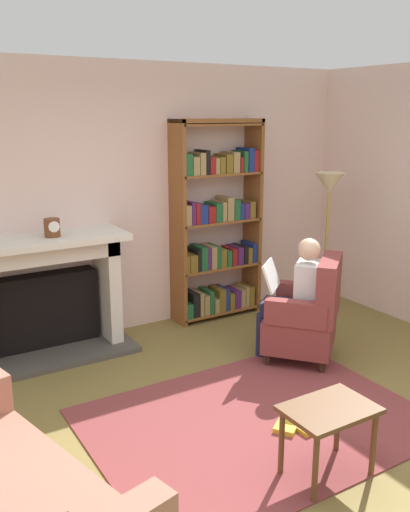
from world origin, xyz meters
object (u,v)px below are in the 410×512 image
Objects in this scene: side_table at (329,418)px; armchair_reading at (308,315)px; mantel_clock at (52,228)px; sofa_floral at (3,506)px; bookshelf at (217,225)px; floor_lamp at (329,196)px; seated_reader at (296,294)px; fireplace at (44,293)px.

armchair_reading is at bearing 52.92° from side_table.
mantel_clock reaches higher than sofa_floral.
bookshelf reaches higher than side_table.
sofa_floral is at bearing -20.83° from armchair_reading.
mantel_clock is 0.10× the size of floor_lamp.
armchair_reading is 0.23m from seated_reader.
bookshelf is 1.37m from seated_reader.
seated_reader is at bearing 56.69° from side_table.
seated_reader is 3.05m from sofa_floral.
bookshelf is 3.77m from sofa_floral.
fireplace is 2.43m from armchair_reading.
seated_reader is at bearing -145.49° from floor_lamp.
sofa_floral is at bearing -113.09° from mantel_clock.
floor_lamp reaches higher than sofa_floral.
sofa_floral is (-0.89, -2.40, -0.28)m from fireplace.
fireplace reaches higher than side_table.
floor_lamp reaches higher than fireplace.
floor_lamp is at bearing 179.47° from armchair_reading.
side_table is 0.35× the size of floor_lamp.
mantel_clock is 0.14× the size of seated_reader.
fireplace reaches higher than sofa_floral.
armchair_reading is at bearing -34.15° from fireplace.
floor_lamp is (1.02, -0.62, 0.32)m from bookshelf.
sofa_floral reaches higher than side_table.
fireplace is at bearing -74.76° from armchair_reading.
side_table is (0.88, -2.63, -0.82)m from mantel_clock.
sofa_floral is 4.35m from floor_lamp.
floor_lamp is at bearing -9.69° from mantel_clock.
bookshelf is at bearing -126.41° from armchair_reading.
floor_lamp is at bearing -11.34° from fireplace.
side_table is (-0.96, -1.46, -0.22)m from seated_reader.
side_table is at bearing -70.39° from fireplace.
fireplace is 1.59× the size of armchair_reading.
sofa_floral is at bearing -138.92° from bookshelf.
seated_reader is (0.03, -1.30, -0.41)m from bookshelf.
sofa_floral is (-2.79, -2.44, -0.71)m from bookshelf.
fireplace is 0.64m from mantel_clock.
bookshelf reaches higher than sofa_floral.
fireplace is 9.47× the size of mantel_clock.
mantel_clock reaches higher than seated_reader.
seated_reader reaches higher than armchair_reading.
floor_lamp reaches higher than seated_reader.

